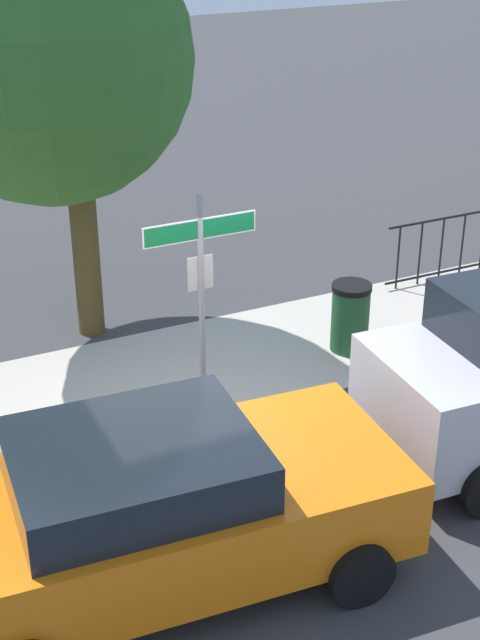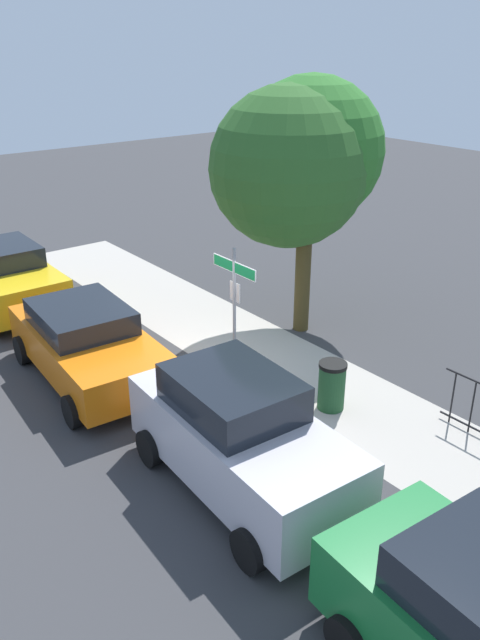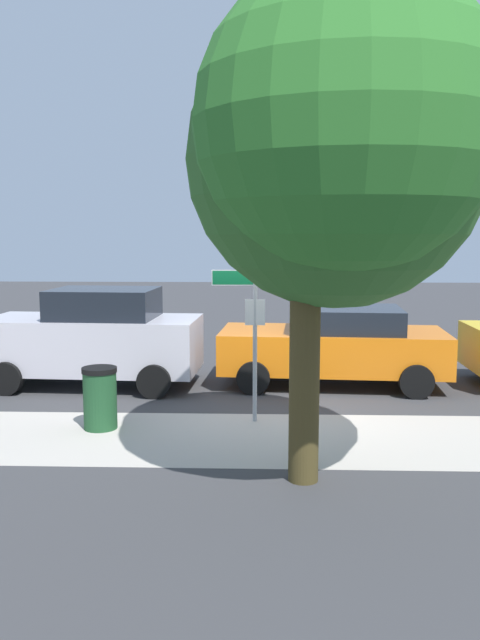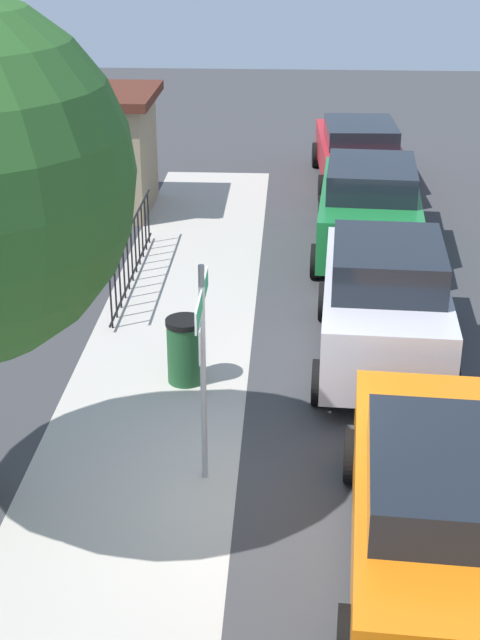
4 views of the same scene
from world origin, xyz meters
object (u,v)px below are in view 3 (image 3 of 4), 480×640
(shade_tree, at_px, (345,149))
(car_silver, at_px, (95,338))
(car_orange, at_px, (335,345))
(trash_bin, at_px, (100,398))
(street_sign, at_px, (255,308))

(shade_tree, height_order, car_silver, shade_tree)
(car_orange, distance_m, car_silver, 4.82)
(trash_bin, bearing_deg, car_silver, -74.47)
(car_orange, relative_size, trash_bin, 4.69)
(shade_tree, relative_size, car_silver, 1.38)
(street_sign, bearing_deg, trash_bin, 11.64)
(street_sign, height_order, car_orange, street_sign)
(car_silver, bearing_deg, street_sign, 146.60)
(shade_tree, height_order, trash_bin, shade_tree)
(car_silver, relative_size, trash_bin, 4.38)
(shade_tree, xyz_separation_m, car_orange, (-0.51, -5.23, -3.20))
(street_sign, bearing_deg, car_orange, -120.90)
(street_sign, bearing_deg, shade_tree, 112.58)
(shade_tree, bearing_deg, car_orange, -95.59)
(street_sign, xyz_separation_m, trash_bin, (2.42, 0.50, -1.37))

